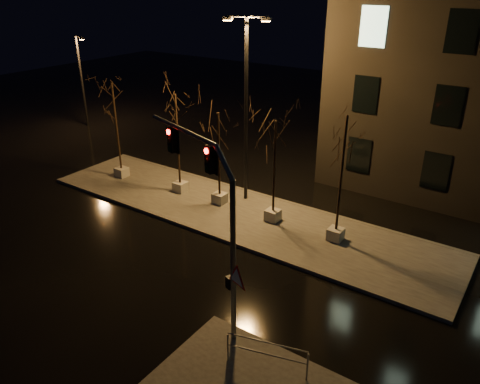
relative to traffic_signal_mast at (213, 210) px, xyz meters
The scene contains 11 objects.
ground 6.22m from the traffic_signal_mast, 164.49° to the left, with size 90.00×90.00×0.00m, color black.
median 9.38m from the traffic_signal_mast, 120.32° to the left, with size 22.00×5.00×0.15m, color #44423D.
tree_0 14.27m from the traffic_signal_mast, 150.20° to the left, with size 1.80×1.80×5.70m.
tree_1 11.02m from the traffic_signal_mast, 137.38° to the left, with size 1.80×1.80×5.58m.
tree_2 9.28m from the traffic_signal_mast, 125.84° to the left, with size 1.80×1.80×4.99m.
tree_3 7.76m from the traffic_signal_mast, 106.08° to the left, with size 1.80×1.80×5.15m.
tree_4 7.55m from the traffic_signal_mast, 81.28° to the left, with size 1.80×1.80×5.94m.
traffic_signal_mast is the anchor object (origin of this frame).
streetlight_main 9.98m from the traffic_signal_mast, 117.83° to the left, with size 2.26×0.97×9.23m.
streetlight_far 26.36m from the traffic_signal_mast, 150.18° to the left, with size 1.36×0.52×6.99m.
guard_rail_a 4.53m from the traffic_signal_mast, 19.27° to the right, with size 2.44×0.72×1.09m.
Camera 1 is at (12.16, -11.28, 11.01)m, focal length 35.00 mm.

